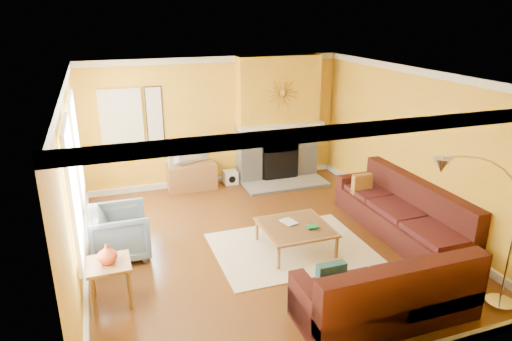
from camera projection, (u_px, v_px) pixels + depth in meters
name	position (u px, v px, depth m)	size (l,w,h in m)	color
floor	(264.00, 244.00, 7.43)	(5.50, 6.00, 0.02)	brown
ceiling	(265.00, 75.00, 6.52)	(5.50, 6.00, 0.02)	white
wall_back	(215.00, 122.00, 9.65)	(5.50, 0.02, 2.70)	yellow
wall_front	(375.00, 262.00, 4.30)	(5.50, 0.02, 2.70)	yellow
wall_left	(71.00, 187.00, 6.12)	(0.02, 6.00, 2.70)	yellow
wall_right	(414.00, 148.00, 7.84)	(0.02, 6.00, 2.70)	yellow
baseboard	(264.00, 240.00, 7.41)	(5.50, 6.00, 0.12)	white
crown_molding	(265.00, 80.00, 6.55)	(5.50, 6.00, 0.12)	white
window_left_near	(75.00, 149.00, 7.24)	(0.06, 1.22, 1.72)	white
window_left_far	(72.00, 192.00, 5.54)	(0.06, 1.22, 1.72)	white
window_back	(121.00, 120.00, 8.95)	(0.82, 0.06, 1.22)	white
wall_art	(155.00, 115.00, 9.15)	(0.34, 0.04, 1.14)	white
fireplace	(278.00, 119.00, 9.89)	(1.80, 0.40, 2.70)	#989690
mantel	(282.00, 126.00, 9.71)	(1.92, 0.22, 0.08)	white
hearth	(286.00, 184.00, 9.84)	(1.80, 0.70, 0.06)	#989690
sunburst	(282.00, 93.00, 9.48)	(0.70, 0.04, 0.70)	olive
rug	(291.00, 248.00, 7.27)	(2.40, 1.80, 0.02)	beige
sectional_sofa	(358.00, 230.00, 6.89)	(3.10, 3.70, 0.90)	#401814
coffee_table	(295.00, 237.00, 7.17)	(1.05, 1.05, 0.42)	white
media_console	(192.00, 176.00, 9.59)	(1.00, 0.45, 0.55)	olive
tv	(191.00, 152.00, 9.41)	(0.94, 0.12, 0.54)	black
subwoofer	(230.00, 177.00, 9.93)	(0.28, 0.28, 0.28)	white
armchair	(120.00, 233.00, 6.92)	(0.84, 0.87, 0.79)	slate
side_table	(111.00, 283.00, 5.82)	(0.54, 0.54, 0.59)	olive
vase	(107.00, 254.00, 5.68)	(0.25, 0.25, 0.26)	#E24920
book	(284.00, 224.00, 7.14)	(0.20, 0.26, 0.03)	white
arc_lamp	(477.00, 239.00, 5.34)	(1.35, 0.36, 2.12)	silver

